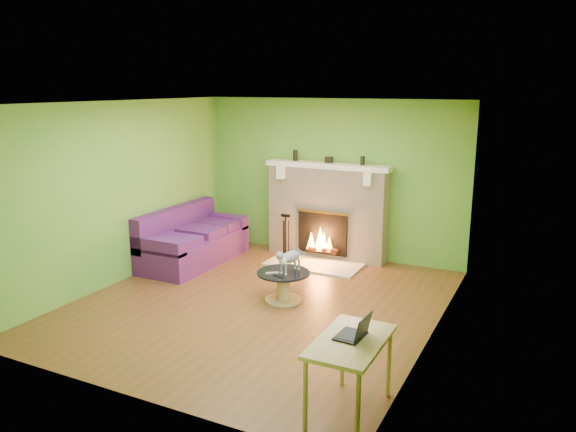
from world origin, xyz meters
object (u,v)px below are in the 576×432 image
desk (350,349)px  cat (290,260)px  coffee_table (283,284)px  sofa (191,241)px

desk → cat: size_ratio=1.75×
coffee_table → desk: 2.73m
sofa → coffee_table: 2.27m
sofa → desk: size_ratio=2.08×
sofa → desk: bearing=-37.7°
sofa → coffee_table: bearing=-22.0°
desk → coffee_table: bearing=129.1°
sofa → coffee_table: (2.10, -0.85, -0.11)m
coffee_table → cat: size_ratio=1.31×
sofa → desk: sofa is taller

